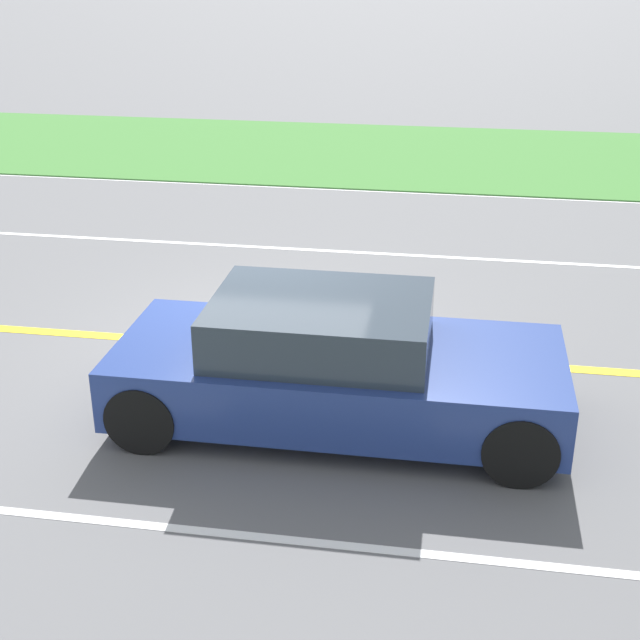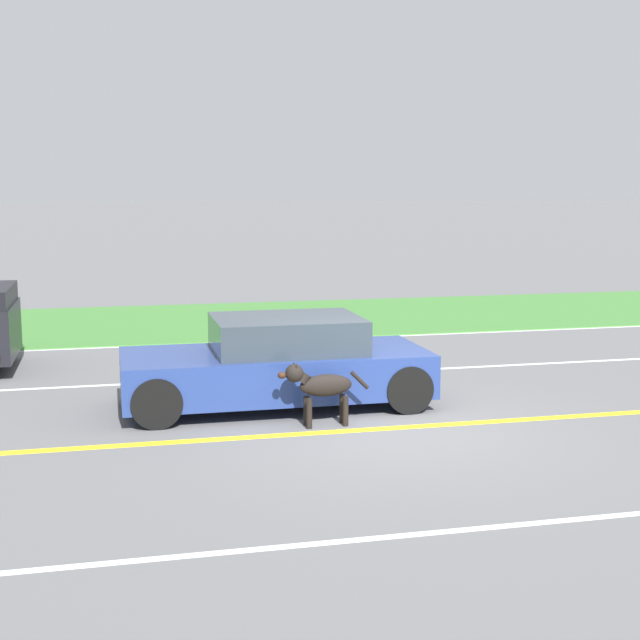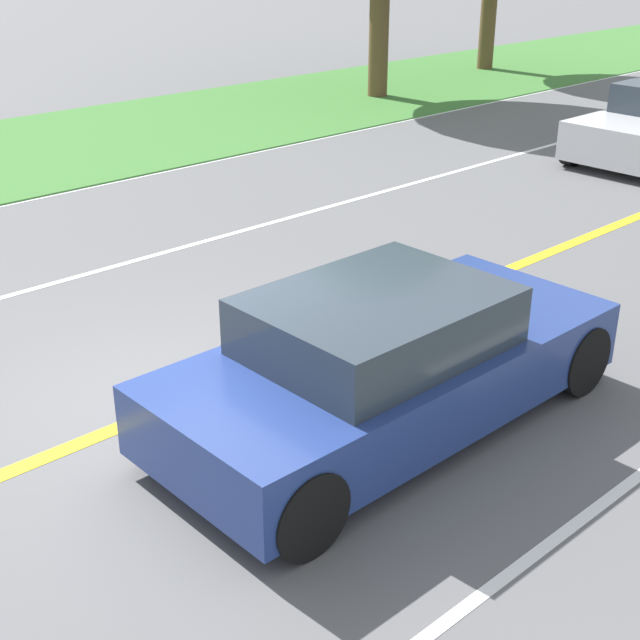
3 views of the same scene
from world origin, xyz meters
TOP-DOWN VIEW (x-y plane):
  - ground_plane at (0.00, 0.00)m, footprint 400.00×400.00m
  - centre_divider_line at (0.00, 0.00)m, footprint 0.18×160.00m
  - lane_edge_line_right at (7.00, 0.00)m, footprint 0.14×160.00m
  - lane_dash_same_dir at (3.50, 0.00)m, footprint 0.10×160.00m
  - lane_dash_oncoming at (-3.50, 0.00)m, footprint 0.10×160.00m
  - grass_verge_right at (10.00, 0.00)m, footprint 6.00×160.00m
  - ego_car at (1.54, 1.16)m, footprint 1.88×4.34m
  - dog at (0.32, 0.84)m, footprint 0.26×1.25m

SIDE VIEW (x-z plane):
  - ground_plane at x=0.00m, z-range 0.00..0.00m
  - centre_divider_line at x=0.00m, z-range 0.00..0.01m
  - lane_edge_line_right at x=7.00m, z-range 0.00..0.01m
  - lane_dash_same_dir at x=3.50m, z-range 0.00..0.01m
  - lane_dash_oncoming at x=-3.50m, z-range 0.00..0.01m
  - grass_verge_right at x=10.00m, z-range 0.00..0.03m
  - dog at x=0.32m, z-range 0.11..0.98m
  - ego_car at x=1.54m, z-range -0.03..1.26m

